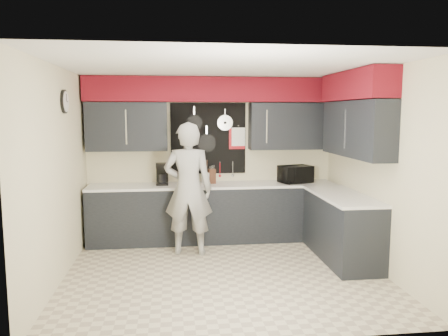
{
  "coord_description": "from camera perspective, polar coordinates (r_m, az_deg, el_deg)",
  "views": [
    {
      "loc": [
        -0.64,
        -5.36,
        2.04
      ],
      "look_at": [
        0.06,
        0.5,
        1.29
      ],
      "focal_mm": 35.0,
      "sensor_mm": 36.0,
      "label": 1
    }
  ],
  "objects": [
    {
      "name": "ground",
      "position": [
        5.77,
        -0.0,
        -13.49
      ],
      "size": [
        4.0,
        4.0,
        0.0
      ],
      "primitive_type": "plane",
      "color": "beige",
      "rests_on": "ground"
    },
    {
      "name": "utensil_crock",
      "position": [
        6.95,
        -2.39,
        -1.33
      ],
      "size": [
        0.14,
        0.14,
        0.17
      ],
      "primitive_type": "cylinder",
      "color": "silver",
      "rests_on": "base_cabinets"
    },
    {
      "name": "microwave",
      "position": [
        7.12,
        9.31,
        -0.81
      ],
      "size": [
        0.58,
        0.47,
        0.27
      ],
      "primitive_type": "imported",
      "rotation": [
        0.0,
        0.0,
        0.31
      ],
      "color": "black",
      "rests_on": "base_cabinets"
    },
    {
      "name": "left_wall_assembly",
      "position": [
        5.58,
        -20.79,
        -0.51
      ],
      "size": [
        0.05,
        3.5,
        2.6
      ],
      "color": "beige",
      "rests_on": "ground"
    },
    {
      "name": "base_cabinets",
      "position": [
        6.77,
        3.0,
        -6.3
      ],
      "size": [
        3.95,
        2.2,
        0.92
      ],
      "color": "black",
      "rests_on": "ground"
    },
    {
      "name": "back_wall_assembly",
      "position": [
        6.99,
        -1.49,
        6.97
      ],
      "size": [
        4.0,
        0.36,
        2.6
      ],
      "color": "beige",
      "rests_on": "ground"
    },
    {
      "name": "right_wall_assembly",
      "position": [
        6.15,
        17.2,
        5.99
      ],
      "size": [
        0.36,
        3.5,
        2.6
      ],
      "color": "beige",
      "rests_on": "ground"
    },
    {
      "name": "coffee_maker",
      "position": [
        6.9,
        -8.08,
        -0.72
      ],
      "size": [
        0.19,
        0.23,
        0.34
      ],
      "rotation": [
        0.0,
        0.0,
        0.01
      ],
      "color": "black",
      "rests_on": "base_cabinets"
    },
    {
      "name": "person",
      "position": [
        6.28,
        -4.7,
        -2.75
      ],
      "size": [
        0.76,
        0.56,
        1.91
      ],
      "primitive_type": "imported",
      "rotation": [
        0.0,
        0.0,
        2.99
      ],
      "color": "#A2A19F",
      "rests_on": "ground"
    },
    {
      "name": "knife_block",
      "position": [
        6.96,
        -1.59,
        -1.08
      ],
      "size": [
        0.12,
        0.12,
        0.23
      ],
      "primitive_type": "cube",
      "rotation": [
        0.0,
        0.0,
        0.19
      ],
      "color": "#3C2113",
      "rests_on": "base_cabinets"
    }
  ]
}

